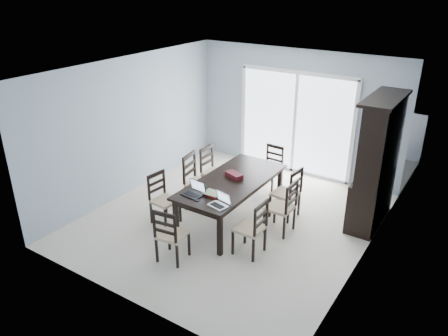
{
  "coord_description": "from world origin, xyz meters",
  "views": [
    {
      "loc": [
        3.5,
        -5.62,
        3.92
      ],
      "look_at": [
        -0.16,
        0.0,
        0.94
      ],
      "focal_mm": 35.0,
      "sensor_mm": 36.0,
      "label": 1
    }
  ],
  "objects_px": {
    "chair_right_mid": "(285,202)",
    "chair_end_near": "(169,230)",
    "chair_left_near": "(161,193)",
    "chair_left_mid": "(195,175)",
    "chair_left_far": "(211,165)",
    "hot_tub": "(306,134)",
    "chair_right_far": "(290,188)",
    "cell_phone": "(196,200)",
    "china_hutch": "(377,164)",
    "game_box": "(234,175)",
    "chair_right_near": "(255,223)",
    "laptop_dark": "(192,192)",
    "dining_table": "(232,184)",
    "chair_end_far": "(272,163)",
    "laptop_silver": "(218,203)"
  },
  "relations": [
    {
      "from": "chair_right_mid",
      "to": "chair_end_near",
      "type": "relative_size",
      "value": 1.04
    },
    {
      "from": "chair_left_near",
      "to": "chair_left_mid",
      "type": "bearing_deg",
      "value": 173.44
    },
    {
      "from": "chair_left_far",
      "to": "hot_tub",
      "type": "relative_size",
      "value": 0.55
    },
    {
      "from": "chair_left_mid",
      "to": "chair_left_far",
      "type": "xyz_separation_m",
      "value": [
        -0.07,
        0.61,
        -0.05
      ]
    },
    {
      "from": "chair_right_far",
      "to": "cell_phone",
      "type": "distance_m",
      "value": 1.75
    },
    {
      "from": "china_hutch",
      "to": "game_box",
      "type": "relative_size",
      "value": 7.03
    },
    {
      "from": "chair_left_far",
      "to": "chair_right_near",
      "type": "distance_m",
      "value": 2.19
    },
    {
      "from": "chair_left_near",
      "to": "chair_end_near",
      "type": "bearing_deg",
      "value": 51.91
    },
    {
      "from": "chair_end_near",
      "to": "chair_left_mid",
      "type": "bearing_deg",
      "value": 105.78
    },
    {
      "from": "laptop_dark",
      "to": "game_box",
      "type": "height_order",
      "value": "laptop_dark"
    },
    {
      "from": "chair_left_mid",
      "to": "chair_right_far",
      "type": "distance_m",
      "value": 1.71
    },
    {
      "from": "dining_table",
      "to": "chair_end_near",
      "type": "xyz_separation_m",
      "value": [
        -0.1,
        -1.55,
        -0.13
      ]
    },
    {
      "from": "chair_right_mid",
      "to": "china_hutch",
      "type": "bearing_deg",
      "value": -41.7
    },
    {
      "from": "chair_left_near",
      "to": "laptop_dark",
      "type": "height_order",
      "value": "chair_left_near"
    },
    {
      "from": "chair_left_mid",
      "to": "chair_end_near",
      "type": "height_order",
      "value": "chair_left_mid"
    },
    {
      "from": "chair_right_far",
      "to": "chair_left_near",
      "type": "bearing_deg",
      "value": 131.01
    },
    {
      "from": "chair_left_mid",
      "to": "chair_right_mid",
      "type": "bearing_deg",
      "value": 83.78
    },
    {
      "from": "chair_end_far",
      "to": "cell_phone",
      "type": "xyz_separation_m",
      "value": [
        -0.09,
        -2.37,
        0.22
      ]
    },
    {
      "from": "hot_tub",
      "to": "chair_left_far",
      "type": "bearing_deg",
      "value": -102.53
    },
    {
      "from": "chair_end_near",
      "to": "hot_tub",
      "type": "bearing_deg",
      "value": 83.11
    },
    {
      "from": "dining_table",
      "to": "laptop_silver",
      "type": "relative_size",
      "value": 6.79
    },
    {
      "from": "china_hutch",
      "to": "hot_tub",
      "type": "xyz_separation_m",
      "value": [
        -2.23,
        2.42,
        -0.63
      ]
    },
    {
      "from": "chair_right_mid",
      "to": "laptop_dark",
      "type": "relative_size",
      "value": 3.16
    },
    {
      "from": "chair_right_mid",
      "to": "chair_right_far",
      "type": "relative_size",
      "value": 0.99
    },
    {
      "from": "china_hutch",
      "to": "chair_left_far",
      "type": "relative_size",
      "value": 2.03
    },
    {
      "from": "dining_table",
      "to": "laptop_silver",
      "type": "bearing_deg",
      "value": -70.82
    },
    {
      "from": "dining_table",
      "to": "cell_phone",
      "type": "bearing_deg",
      "value": -95.61
    },
    {
      "from": "chair_end_near",
      "to": "cell_phone",
      "type": "xyz_separation_m",
      "value": [
        0.01,
        0.66,
        0.21
      ]
    },
    {
      "from": "hot_tub",
      "to": "laptop_silver",
      "type": "bearing_deg",
      "value": -83.6
    },
    {
      "from": "chair_end_far",
      "to": "cell_phone",
      "type": "bearing_deg",
      "value": 91.32
    },
    {
      "from": "chair_end_near",
      "to": "laptop_silver",
      "type": "height_order",
      "value": "chair_end_near"
    },
    {
      "from": "laptop_dark",
      "to": "chair_right_far",
      "type": "bearing_deg",
      "value": 59.67
    },
    {
      "from": "chair_left_mid",
      "to": "game_box",
      "type": "xyz_separation_m",
      "value": [
        0.77,
        0.08,
        0.17
      ]
    },
    {
      "from": "cell_phone",
      "to": "hot_tub",
      "type": "height_order",
      "value": "hot_tub"
    },
    {
      "from": "laptop_silver",
      "to": "laptop_dark",
      "type": "bearing_deg",
      "value": -175.97
    },
    {
      "from": "chair_right_mid",
      "to": "chair_end_far",
      "type": "distance_m",
      "value": 1.67
    },
    {
      "from": "chair_end_far",
      "to": "laptop_dark",
      "type": "relative_size",
      "value": 2.99
    },
    {
      "from": "chair_end_far",
      "to": "laptop_dark",
      "type": "height_order",
      "value": "chair_end_far"
    },
    {
      "from": "chair_left_near",
      "to": "chair_right_near",
      "type": "relative_size",
      "value": 0.98
    },
    {
      "from": "chair_left_far",
      "to": "chair_end_near",
      "type": "xyz_separation_m",
      "value": [
        0.77,
        -2.2,
        -0.03
      ]
    },
    {
      "from": "china_hutch",
      "to": "laptop_silver",
      "type": "bearing_deg",
      "value": -128.93
    },
    {
      "from": "dining_table",
      "to": "laptop_dark",
      "type": "height_order",
      "value": "laptop_dark"
    },
    {
      "from": "chair_right_near",
      "to": "chair_end_far",
      "type": "height_order",
      "value": "chair_right_near"
    },
    {
      "from": "chair_left_near",
      "to": "game_box",
      "type": "xyz_separation_m",
      "value": [
        0.94,
        0.83,
        0.25
      ]
    },
    {
      "from": "chair_end_far",
      "to": "game_box",
      "type": "relative_size",
      "value": 3.24
    },
    {
      "from": "chair_right_near",
      "to": "laptop_dark",
      "type": "height_order",
      "value": "chair_right_near"
    },
    {
      "from": "chair_right_far",
      "to": "laptop_silver",
      "type": "relative_size",
      "value": 3.33
    },
    {
      "from": "chair_left_far",
      "to": "chair_right_near",
      "type": "bearing_deg",
      "value": 53.4
    },
    {
      "from": "chair_right_near",
      "to": "game_box",
      "type": "xyz_separation_m",
      "value": [
        -0.88,
        0.83,
        0.23
      ]
    },
    {
      "from": "chair_left_mid",
      "to": "hot_tub",
      "type": "relative_size",
      "value": 0.6
    }
  ]
}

